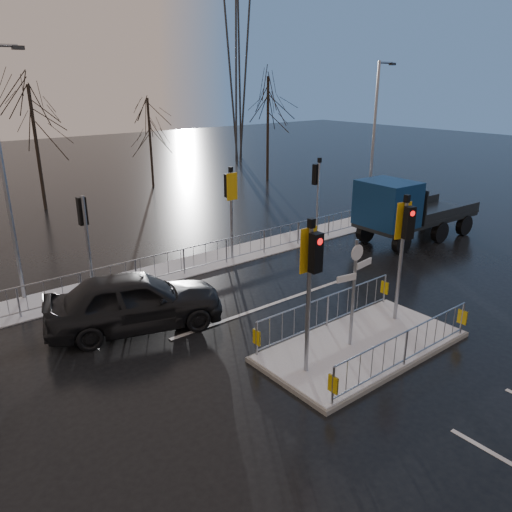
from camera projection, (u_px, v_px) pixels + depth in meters
ground at (362, 348)px, 14.04m from camera, size 120.00×120.00×0.00m
snow_verge at (198, 264)px, 20.37m from camera, size 30.00×2.00×0.04m
lane_markings at (371, 353)px, 13.79m from camera, size 8.00×11.38×0.01m
traffic_island at (362, 336)px, 13.91m from camera, size 6.00×3.04×4.15m
far_kerb_fixtures at (210, 242)px, 19.84m from camera, size 18.00×0.65×3.83m
car_far_lane at (135, 301)px, 14.93m from camera, size 5.60×3.56×1.77m
flatbed_truck at (400, 210)px, 22.46m from camera, size 6.55×2.61×3.00m
tree_far_a at (34, 124)px, 27.47m from camera, size 3.75×3.75×7.08m
tree_far_b at (149, 125)px, 33.86m from camera, size 3.25×3.25×6.14m
tree_far_c at (268, 109)px, 36.02m from camera, size 4.00×4.00×7.55m
street_lamp_right at (375, 137)px, 25.04m from camera, size 1.25×0.18×8.00m
street_lamp_left at (5, 168)px, 15.77m from camera, size 1.25×0.18×8.20m
pylon_wires at (227, 31)px, 42.37m from camera, size 70.00×2.38×19.97m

